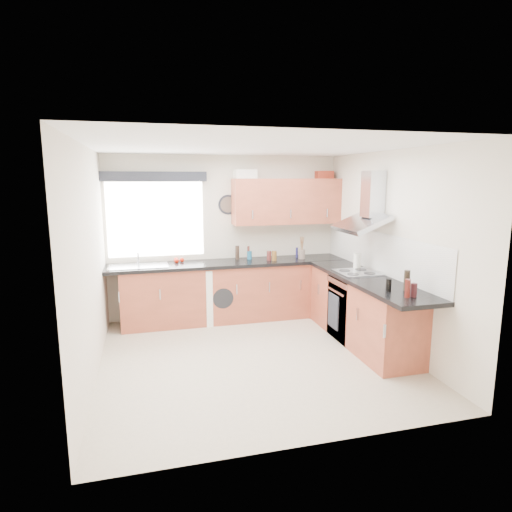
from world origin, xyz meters
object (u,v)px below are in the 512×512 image
object	(u,v)px
upper_cabinets	(287,201)
washing_machine	(220,293)
extractor_hood	(367,208)
oven	(355,308)

from	to	relation	value
upper_cabinets	washing_machine	xyz separation A→B (m)	(-1.10, -0.10, -1.38)
extractor_hood	upper_cabinets	size ratio (longest dim) A/B	0.46
oven	extractor_hood	bearing A→B (deg)	-0.00
oven	washing_machine	xyz separation A→B (m)	(-1.65, 1.22, -0.00)
washing_machine	upper_cabinets	bearing A→B (deg)	-2.30
oven	washing_machine	distance (m)	2.05
extractor_hood	upper_cabinets	xyz separation A→B (m)	(-0.65, 1.33, 0.03)
oven	extractor_hood	xyz separation A→B (m)	(0.10, -0.00, 1.34)
extractor_hood	washing_machine	bearing A→B (deg)	145.12
upper_cabinets	washing_machine	distance (m)	1.77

